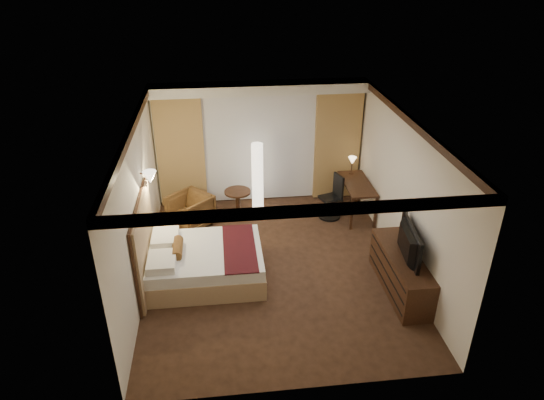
{
  "coord_description": "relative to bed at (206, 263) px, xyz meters",
  "views": [
    {
      "loc": [
        -0.88,
        -7.14,
        5.14
      ],
      "look_at": [
        0.0,
        0.4,
        1.15
      ],
      "focal_mm": 32.0,
      "sensor_mm": 36.0,
      "label": 1
    }
  ],
  "objects": [
    {
      "name": "wall_sconce",
      "position": [
        -0.88,
        0.76,
        1.33
      ],
      "size": [
        0.24,
        0.24,
        0.24
      ],
      "primitive_type": null,
      "color": "white",
      "rests_on": "left_wall"
    },
    {
      "name": "bed",
      "position": [
        0.0,
        0.0,
        0.0
      ],
      "size": [
        1.95,
        1.52,
        0.57
      ],
      "primitive_type": null,
      "color": "white",
      "rests_on": "floor"
    },
    {
      "name": "desk_lamp",
      "position": [
        3.16,
        2.38,
        0.63
      ],
      "size": [
        0.18,
        0.18,
        0.34
      ],
      "primitive_type": null,
      "color": "#FFD899",
      "rests_on": "desk"
    },
    {
      "name": "back_wall",
      "position": [
        1.21,
        2.92,
        1.06
      ],
      "size": [
        4.5,
        0.02,
        2.7
      ],
      "primitive_type": "cube",
      "color": "silver",
      "rests_on": "floor"
    },
    {
      "name": "armchair",
      "position": [
        -0.32,
        1.81,
        0.1
      ],
      "size": [
        1.02,
        1.02,
        0.77
      ],
      "primitive_type": "imported",
      "rotation": [
        0.0,
        0.0,
        -0.81
      ],
      "color": "#4C2F17",
      "rests_on": "floor"
    },
    {
      "name": "right_wall",
      "position": [
        3.46,
        0.17,
        1.06
      ],
      "size": [
        0.02,
        5.5,
        2.7
      ],
      "primitive_type": "cube",
      "color": "silver",
      "rests_on": "floor"
    },
    {
      "name": "desk",
      "position": [
        3.16,
        1.89,
        0.09
      ],
      "size": [
        0.55,
        1.28,
        0.75
      ],
      "primitive_type": null,
      "color": "black",
      "rests_on": "floor"
    },
    {
      "name": "television",
      "position": [
        3.18,
        -0.71,
        0.72
      ],
      "size": [
        0.75,
        1.16,
        0.14
      ],
      "primitive_type": "imported",
      "rotation": [
        0.0,
        0.0,
        1.46
      ],
      "color": "black",
      "rests_on": "dresser"
    },
    {
      "name": "crown_molding",
      "position": [
        1.21,
        0.17,
        2.35
      ],
      "size": [
        4.5,
        5.5,
        0.12
      ],
      "primitive_type": null,
      "color": "black",
      "rests_on": "ceiling"
    },
    {
      "name": "office_chair",
      "position": [
        2.59,
        1.84,
        0.19
      ],
      "size": [
        0.58,
        0.58,
        0.96
      ],
      "primitive_type": null,
      "rotation": [
        0.0,
        0.0,
        0.31
      ],
      "color": "black",
      "rests_on": "floor"
    },
    {
      "name": "ceiling",
      "position": [
        1.21,
        0.17,
        2.41
      ],
      "size": [
        4.5,
        5.5,
        0.01
      ],
      "primitive_type": "cube",
      "color": "white",
      "rests_on": "back_wall"
    },
    {
      "name": "left_wall",
      "position": [
        -1.04,
        0.17,
        1.06
      ],
      "size": [
        0.02,
        5.5,
        2.7
      ],
      "primitive_type": "cube",
      "color": "silver",
      "rests_on": "floor"
    },
    {
      "name": "headboard",
      "position": [
        -0.99,
        0.0,
        0.46
      ],
      "size": [
        0.12,
        1.82,
        1.5
      ],
      "primitive_type": null,
      "color": "#A3835F",
      "rests_on": "floor"
    },
    {
      "name": "dresser",
      "position": [
        3.21,
        -0.71,
        0.06
      ],
      "size": [
        0.5,
        1.76,
        0.69
      ],
      "primitive_type": null,
      "color": "black",
      "rests_on": "floor"
    },
    {
      "name": "curtain_left_drape",
      "position": [
        -0.49,
        2.78,
        0.96
      ],
      "size": [
        1.0,
        0.14,
        2.45
      ],
      "primitive_type": "cube",
      "color": "tan",
      "rests_on": "back_wall"
    },
    {
      "name": "curtain_sheer",
      "position": [
        1.21,
        2.84,
        0.96
      ],
      "size": [
        2.48,
        0.04,
        2.45
      ],
      "primitive_type": "cube",
      "color": "silver",
      "rests_on": "back_wall"
    },
    {
      "name": "soffit",
      "position": [
        1.21,
        2.67,
        2.31
      ],
      "size": [
        4.5,
        0.5,
        0.2
      ],
      "primitive_type": "cube",
      "color": "white",
      "rests_on": "ceiling"
    },
    {
      "name": "curtain_right_drape",
      "position": [
        2.91,
        2.78,
        0.96
      ],
      "size": [
        1.0,
        0.14,
        2.45
      ],
      "primitive_type": "cube",
      "color": "tan",
      "rests_on": "back_wall"
    },
    {
      "name": "side_table",
      "position": [
        0.66,
        2.09,
        0.02
      ],
      "size": [
        0.55,
        0.55,
        0.61
      ],
      "primitive_type": null,
      "color": "black",
      "rests_on": "floor"
    },
    {
      "name": "floor",
      "position": [
        1.21,
        0.17,
        -0.29
      ],
      "size": [
        4.5,
        5.5,
        0.01
      ],
      "primitive_type": "cube",
      "color": "#321F13",
      "rests_on": "ground"
    },
    {
      "name": "floor_lamp",
      "position": [
        1.11,
        2.32,
        0.5
      ],
      "size": [
        0.33,
        0.33,
        1.56
      ],
      "primitive_type": null,
      "color": "white",
      "rests_on": "floor"
    }
  ]
}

